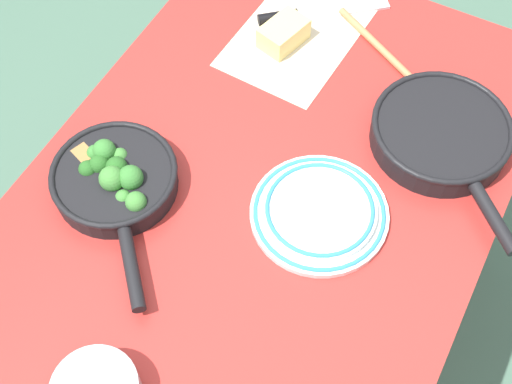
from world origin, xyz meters
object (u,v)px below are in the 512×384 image
skillet_eggs (441,134)px  cheese_block (283,34)px  dinner_plate_stack (319,212)px  grater_knife (305,14)px  skillet_broccoli (115,179)px  wooden_spoon (414,81)px

skillet_eggs → cheese_block: bearing=-150.4°
dinner_plate_stack → grater_knife: bearing=-151.2°
skillet_eggs → grater_knife: 0.41m
cheese_block → dinner_plate_stack: size_ratio=0.46×
skillet_broccoli → grater_knife: size_ratio=1.33×
grater_knife → dinner_plate_stack: (0.43, 0.24, 0.00)m
skillet_broccoli → skillet_eggs: size_ratio=0.94×
wooden_spoon → cheese_block: (0.02, -0.28, 0.02)m
skillet_broccoli → skillet_eggs: bearing=84.9°
grater_knife → skillet_eggs: bearing=-66.2°
grater_knife → dinner_plate_stack: size_ratio=0.96×
skillet_broccoli → grater_knife: skillet_broccoli is taller
cheese_block → skillet_broccoli: bearing=-12.8°
grater_knife → dinner_plate_stack: 0.49m
skillet_eggs → wooden_spoon: skillet_eggs is taller
skillet_eggs → dinner_plate_stack: 0.28m
wooden_spoon → grater_knife: 0.28m
skillet_eggs → wooden_spoon: 0.15m
skillet_broccoli → grater_knife: 0.56m
skillet_broccoli → wooden_spoon: size_ratio=0.89×
skillet_broccoli → dinner_plate_stack: (-0.12, 0.35, -0.02)m
grater_knife → dinner_plate_stack: dinner_plate_stack is taller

